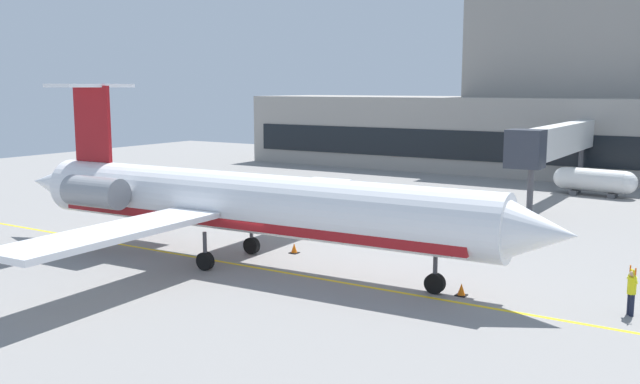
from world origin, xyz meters
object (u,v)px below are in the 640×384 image
Objects in this scene: marshaller at (632,290)px; regional_jet at (240,203)px; baggage_tug at (216,194)px; fuel_tank at (594,180)px.

regional_jet is at bearing -174.40° from marshaller.
fuel_tank is at bearing 42.04° from baggage_tug.
baggage_tug is 31.00m from fuel_tank.
fuel_tank is (23.02, 20.76, 0.31)m from baggage_tug.
baggage_tug is 32.32m from marshaller.
baggage_tug is at bearing -137.96° from fuel_tank.
fuel_tank is 3.42× the size of marshaller.
regional_jet is 10.32× the size of baggage_tug.
fuel_tank reaches higher than baggage_tug.
baggage_tug is 0.46× the size of fuel_tank.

